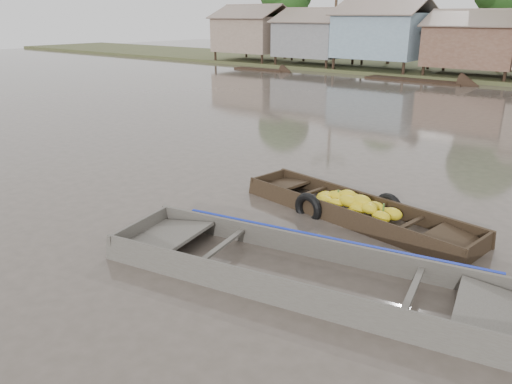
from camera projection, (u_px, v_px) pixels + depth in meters
The scene contains 3 objects.
ground at pixel (217, 229), 10.36m from camera, with size 120.00×120.00×0.00m, color #473F37.
banana_boat at pixel (352, 210), 10.95m from camera, with size 5.67×2.09×0.78m.
viewer_boat at pixel (309, 279), 8.30m from camera, with size 7.39×3.26×0.58m.
Camera 1 is at (6.59, -6.89, 4.20)m, focal length 35.00 mm.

